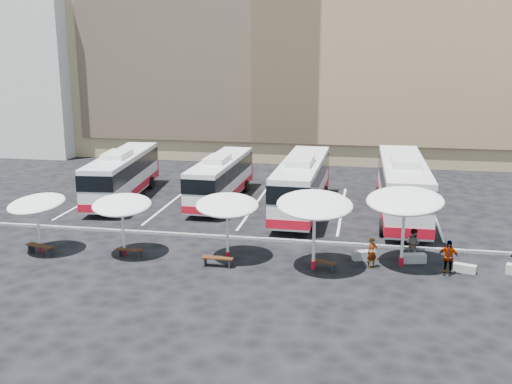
% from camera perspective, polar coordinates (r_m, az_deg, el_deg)
% --- Properties ---
extents(ground, '(120.00, 120.00, 0.00)m').
position_cam_1_polar(ground, '(34.10, -2.58, -4.71)').
color(ground, black).
rests_on(ground, ground).
extents(sandstone_building, '(42.00, 18.25, 29.60)m').
position_cam_1_polar(sandstone_building, '(63.80, 3.98, 15.41)').
color(sandstone_building, tan).
rests_on(sandstone_building, ground).
extents(apartment_block, '(14.00, 14.00, 18.00)m').
position_cam_1_polar(apartment_block, '(69.23, -20.68, 11.45)').
color(apartment_block, silver).
rests_on(apartment_block, ground).
extents(curb_divider, '(34.00, 0.25, 0.15)m').
position_cam_1_polar(curb_divider, '(34.54, -2.39, -4.33)').
color(curb_divider, black).
rests_on(curb_divider, ground).
extents(bay_lines, '(24.15, 12.00, 0.01)m').
position_cam_1_polar(bay_lines, '(41.60, -0.10, -1.26)').
color(bay_lines, white).
rests_on(bay_lines, ground).
extents(bus_0, '(3.47, 11.55, 3.61)m').
position_cam_1_polar(bus_0, '(43.97, -12.62, 1.70)').
color(bus_0, silver).
rests_on(bus_0, ground).
extents(bus_1, '(2.72, 10.74, 3.39)m').
position_cam_1_polar(bus_1, '(42.35, -3.38, 1.40)').
color(bus_1, silver).
rests_on(bus_1, ground).
extents(bus_2, '(3.03, 12.13, 3.83)m').
position_cam_1_polar(bus_2, '(39.70, 4.38, 0.87)').
color(bus_2, silver).
rests_on(bus_2, ground).
extents(bus_3, '(3.16, 12.88, 4.07)m').
position_cam_1_polar(bus_3, '(39.38, 13.79, 0.59)').
color(bus_3, silver).
rests_on(bus_3, ground).
extents(sunshade_0, '(3.97, 3.99, 3.15)m').
position_cam_1_polar(sunshade_0, '(33.62, -20.18, -1.07)').
color(sunshade_0, silver).
rests_on(sunshade_0, ground).
extents(sunshade_1, '(3.71, 3.74, 3.22)m').
position_cam_1_polar(sunshade_1, '(31.88, -12.65, -1.23)').
color(sunshade_1, silver).
rests_on(sunshade_1, ground).
extents(sunshade_2, '(4.02, 4.05, 3.38)m').
position_cam_1_polar(sunshade_2, '(30.55, -2.76, -1.28)').
color(sunshade_2, silver).
rests_on(sunshade_2, ground).
extents(sunshade_3, '(4.40, 4.44, 3.89)m').
position_cam_1_polar(sunshade_3, '(29.08, 5.62, -1.24)').
color(sunshade_3, silver).
rests_on(sunshade_3, ground).
extents(sunshade_4, '(4.66, 4.70, 3.97)m').
position_cam_1_polar(sunshade_4, '(30.28, 14.00, -0.85)').
color(sunshade_4, silver).
rests_on(sunshade_4, ground).
extents(wood_bench_0, '(1.71, 0.89, 0.51)m').
position_cam_1_polar(wood_bench_0, '(33.89, -19.87, -4.98)').
color(wood_bench_0, black).
rests_on(wood_bench_0, ground).
extents(wood_bench_1, '(1.35, 0.39, 0.41)m').
position_cam_1_polar(wood_bench_1, '(32.26, -11.96, -5.51)').
color(wood_bench_1, black).
rests_on(wood_bench_1, ground).
extents(wood_bench_2, '(1.61, 0.43, 0.49)m').
position_cam_1_polar(wood_bench_2, '(30.24, -3.69, -6.43)').
color(wood_bench_2, black).
rests_on(wood_bench_2, ground).
extents(wood_bench_3, '(1.41, 0.75, 0.42)m').
position_cam_1_polar(wood_bench_3, '(30.03, 6.42, -6.75)').
color(wood_bench_3, black).
rests_on(wood_bench_3, ground).
extents(conc_bench_0, '(1.30, 0.83, 0.46)m').
position_cam_1_polar(conc_bench_0, '(31.69, 10.28, -5.94)').
color(conc_bench_0, gray).
rests_on(conc_bench_0, ground).
extents(conc_bench_1, '(1.33, 0.72, 0.48)m').
position_cam_1_polar(conc_bench_1, '(31.77, 14.75, -6.12)').
color(conc_bench_1, gray).
rests_on(conc_bench_1, ground).
extents(conc_bench_2, '(1.12, 0.66, 0.40)m').
position_cam_1_polar(conc_bench_2, '(31.25, 19.27, -6.87)').
color(conc_bench_2, gray).
rests_on(conc_bench_2, ground).
extents(passenger_0, '(0.68, 0.61, 1.55)m').
position_cam_1_polar(passenger_0, '(30.45, 11.00, -5.72)').
color(passenger_0, black).
rests_on(passenger_0, ground).
extents(passenger_1, '(1.01, 0.97, 1.65)m').
position_cam_1_polar(passenger_1, '(32.11, 14.74, -4.80)').
color(passenger_1, black).
rests_on(passenger_1, ground).
extents(passenger_2, '(1.09, 0.61, 1.75)m').
position_cam_1_polar(passenger_2, '(30.42, 17.82, -5.97)').
color(passenger_2, black).
rests_on(passenger_2, ground).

